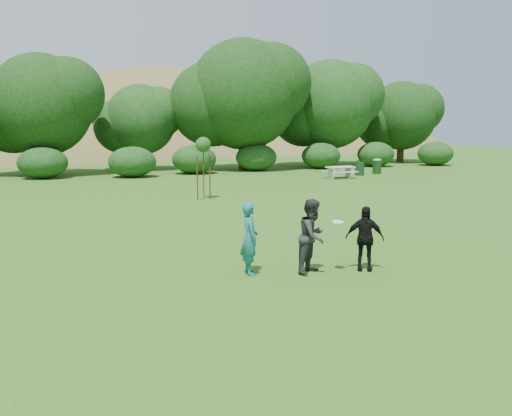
{
  "coord_description": "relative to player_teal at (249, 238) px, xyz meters",
  "views": [
    {
      "loc": [
        -6.39,
        -11.49,
        3.46
      ],
      "look_at": [
        0.0,
        3.0,
        1.1
      ],
      "focal_mm": 40.0,
      "sensor_mm": 36.0,
      "label": 1
    }
  ],
  "objects": [
    {
      "name": "trash_can_near",
      "position": [
        16.66,
        20.22,
        -0.39
      ],
      "size": [
        0.6,
        0.6,
        0.9
      ],
      "primitive_type": "cylinder",
      "color": "#14381E",
      "rests_on": "ground"
    },
    {
      "name": "sapling",
      "position": [
        3.21,
        12.83,
        1.58
      ],
      "size": [
        0.7,
        0.7,
        2.85
      ],
      "color": "#3E2618",
      "rests_on": "ground"
    },
    {
      "name": "tree_row",
      "position": [
        4.57,
        28.36,
        4.03
      ],
      "size": [
        53.92,
        10.38,
        9.62
      ],
      "color": "#3A2616",
      "rests_on": "ground"
    },
    {
      "name": "player_teal",
      "position": [
        0.0,
        0.0,
        0.0
      ],
      "size": [
        0.48,
        0.66,
        1.68
      ],
      "primitive_type": "imported",
      "rotation": [
        0.0,
        0.0,
        1.44
      ],
      "color": "#17666B",
      "rests_on": "ground"
    },
    {
      "name": "player_black",
      "position": [
        2.63,
        -0.77,
        -0.07
      ],
      "size": [
        0.97,
        0.77,
        1.54
      ],
      "primitive_type": "imported",
      "rotation": [
        0.0,
        0.0,
        -0.52
      ],
      "color": "black",
      "rests_on": "ground"
    },
    {
      "name": "player_grey",
      "position": [
        1.39,
        -0.48,
        0.03
      ],
      "size": [
        1.07,
        1.02,
        1.74
      ],
      "primitive_type": "imported",
      "rotation": [
        0.0,
        0.0,
        0.6
      ],
      "color": "#272729",
      "rests_on": "ground"
    },
    {
      "name": "ground",
      "position": [
        1.35,
        -0.32,
        -0.84
      ],
      "size": [
        120.0,
        120.0,
        0.0
      ],
      "primitive_type": "plane",
      "color": "#19470C",
      "rests_on": "ground"
    },
    {
      "name": "frisbee",
      "position": [
        1.91,
        -0.71,
        0.36
      ],
      "size": [
        0.27,
        0.27,
        0.06
      ],
      "color": "white",
      "rests_on": "ground"
    },
    {
      "name": "hillside",
      "position": [
        0.79,
        68.13,
        -12.81
      ],
      "size": [
        150.0,
        72.0,
        52.0
      ],
      "color": "olive",
      "rests_on": "ground"
    },
    {
      "name": "picnic_table",
      "position": [
        14.35,
        18.95,
        -0.32
      ],
      "size": [
        1.8,
        1.48,
        0.76
      ],
      "color": "beige",
      "rests_on": "ground"
    },
    {
      "name": "trash_can_lidded",
      "position": [
        18.4,
        20.7,
        -0.3
      ],
      "size": [
        0.6,
        0.6,
        1.05
      ],
      "color": "#143715",
      "rests_on": "ground"
    }
  ]
}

